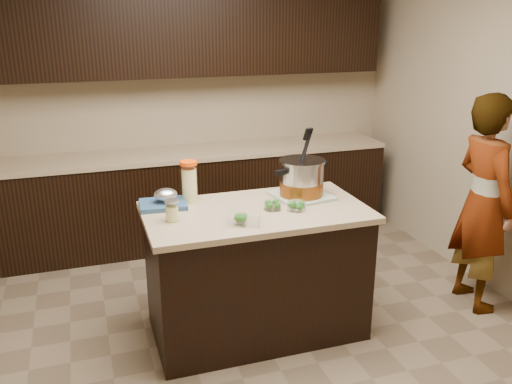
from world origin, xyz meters
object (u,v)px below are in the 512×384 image
Objects in this scene: island at (256,271)px; person at (484,203)px; stock_pot at (302,180)px; lemonade_pitcher at (189,183)px.

island is 1.74m from person.
lemonade_pitcher is (-0.76, 0.16, 0.00)m from stock_pot.
stock_pot is 1.37m from person.
island is 0.75m from lemonade_pitcher.
person reaches higher than stock_pot.
island is at bearing -177.32° from stock_pot.
island is 3.22× the size of stock_pot.
island is 0.91× the size of person.
person reaches higher than lemonade_pitcher.
island is at bearing 89.74° from person.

